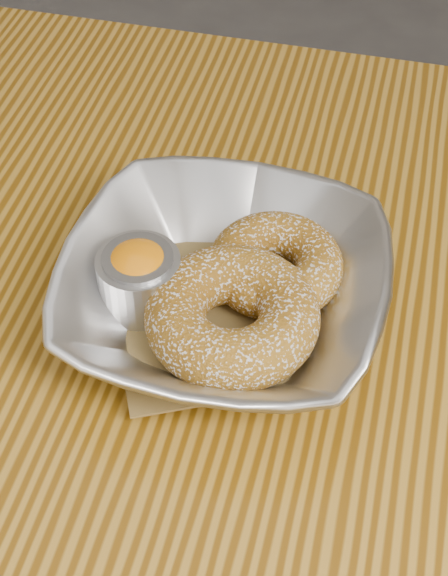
% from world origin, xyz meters
% --- Properties ---
extents(table, '(1.20, 0.80, 0.75)m').
position_xyz_m(table, '(0.00, 0.00, 0.65)').
color(table, '#885D18').
rests_on(table, ground_plane).
extents(serving_bowl, '(0.21, 0.21, 0.05)m').
position_xyz_m(serving_bowl, '(-0.11, 0.06, 0.78)').
color(serving_bowl, '#B9BCC1').
rests_on(serving_bowl, table).
extents(parchment, '(0.19, 0.19, 0.00)m').
position_xyz_m(parchment, '(-0.11, 0.06, 0.76)').
color(parchment, olive).
rests_on(parchment, table).
extents(donut_back, '(0.11, 0.11, 0.03)m').
position_xyz_m(donut_back, '(-0.08, 0.10, 0.78)').
color(donut_back, '#8C5A16').
rests_on(donut_back, parchment).
extents(donut_front, '(0.12, 0.12, 0.04)m').
position_xyz_m(donut_front, '(-0.10, 0.04, 0.78)').
color(donut_front, '#8C5A16').
rests_on(donut_front, parchment).
extents(ramekin, '(0.05, 0.05, 0.05)m').
position_xyz_m(ramekin, '(-0.16, 0.06, 0.78)').
color(ramekin, '#B9BCC1').
rests_on(ramekin, table).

